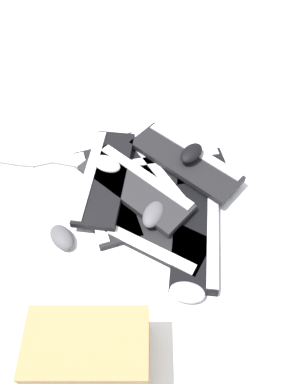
% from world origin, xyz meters
% --- Properties ---
extents(ground_plane, '(3.20, 3.20, 0.00)m').
position_xyz_m(ground_plane, '(0.00, 0.00, 0.00)').
color(ground_plane, silver).
extents(keyboard_0, '(0.29, 0.46, 0.03)m').
position_xyz_m(keyboard_0, '(0.22, -0.02, 0.01)').
color(keyboard_0, black).
rests_on(keyboard_0, ground).
extents(keyboard_1, '(0.45, 0.18, 0.03)m').
position_xyz_m(keyboard_1, '(0.18, 0.15, 0.01)').
color(keyboard_1, black).
rests_on(keyboard_1, ground).
extents(keyboard_2, '(0.30, 0.46, 0.03)m').
position_xyz_m(keyboard_2, '(-0.06, 0.02, 0.01)').
color(keyboard_2, black).
rests_on(keyboard_2, ground).
extents(keyboard_3, '(0.43, 0.40, 0.03)m').
position_xyz_m(keyboard_3, '(-0.02, -0.07, 0.01)').
color(keyboard_3, black).
rests_on(keyboard_3, ground).
extents(keyboard_4, '(0.46, 0.34, 0.03)m').
position_xyz_m(keyboard_4, '(0.08, -0.19, 0.01)').
color(keyboard_4, black).
rests_on(keyboard_4, ground).
extents(keyboard_5, '(0.36, 0.45, 0.03)m').
position_xyz_m(keyboard_5, '(-0.10, 0.08, 0.04)').
color(keyboard_5, black).
rests_on(keyboard_5, keyboard_2).
extents(keyboard_6, '(0.36, 0.45, 0.03)m').
position_xyz_m(keyboard_6, '(0.06, -0.08, 0.04)').
color(keyboard_6, '#232326').
rests_on(keyboard_6, keyboard_3).
extents(keyboard_7, '(0.45, 0.17, 0.03)m').
position_xyz_m(keyboard_7, '(0.03, -0.20, 0.04)').
color(keyboard_7, black).
rests_on(keyboard_7, keyboard_4).
extents(mouse_0, '(0.10, 0.13, 0.04)m').
position_xyz_m(mouse_0, '(-0.00, -0.20, 0.08)').
color(mouse_0, silver).
rests_on(mouse_0, keyboard_7).
extents(mouse_1, '(0.13, 0.11, 0.04)m').
position_xyz_m(mouse_1, '(-0.10, 0.10, 0.08)').
color(mouse_1, black).
rests_on(mouse_1, keyboard_5).
extents(mouse_2, '(0.07, 0.11, 0.04)m').
position_xyz_m(mouse_2, '(0.41, 0.14, 0.02)').
color(mouse_2, '#B7B7BC').
rests_on(mouse_2, ground).
extents(mouse_3, '(0.12, 0.13, 0.04)m').
position_xyz_m(mouse_3, '(0.29, -0.29, 0.02)').
color(mouse_3, '#4C4C51').
rests_on(mouse_3, ground).
extents(mouse_4, '(0.12, 0.09, 0.04)m').
position_xyz_m(mouse_4, '(0.17, -0.00, 0.05)').
color(mouse_4, '#4C4C51').
rests_on(mouse_4, keyboard_0).
extents(cable_0, '(0.25, 0.44, 0.01)m').
position_xyz_m(cable_0, '(0.03, -0.56, 0.00)').
color(cable_0, '#59595B').
rests_on(cable_0, ground).
extents(cardboard_box, '(0.23, 0.33, 0.17)m').
position_xyz_m(cardboard_box, '(0.63, -0.09, 0.08)').
color(cardboard_box, '#9E774C').
rests_on(cardboard_box, ground).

